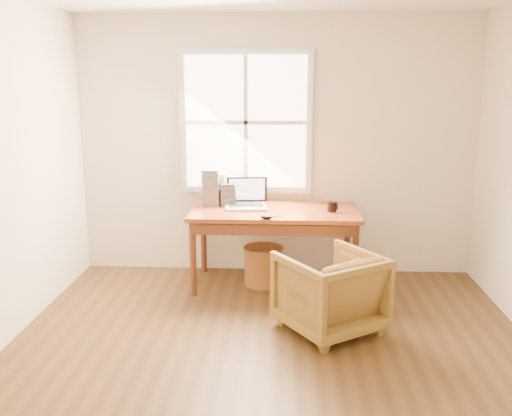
# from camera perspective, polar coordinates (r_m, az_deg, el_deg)

# --- Properties ---
(room_shell) EXTENTS (4.04, 4.54, 2.64)m
(room_shell) POSITION_cam_1_polar(r_m,az_deg,el_deg) (3.73, 1.05, 2.60)
(room_shell) COLOR #4C341A
(room_shell) RESTS_ON ground
(desk) EXTENTS (1.60, 0.80, 0.04)m
(desk) POSITION_cam_1_polar(r_m,az_deg,el_deg) (5.45, 1.87, -0.41)
(desk) COLOR brown
(desk) RESTS_ON room_shell
(armchair) EXTENTS (0.98, 0.99, 0.65)m
(armchair) POSITION_cam_1_polar(r_m,az_deg,el_deg) (4.60, 7.39, -8.32)
(armchair) COLOR brown
(armchair) RESTS_ON room_shell
(wicker_stool) EXTENTS (0.40, 0.40, 0.37)m
(wicker_stool) POSITION_cam_1_polar(r_m,az_deg,el_deg) (5.60, 0.74, -5.84)
(wicker_stool) COLOR brown
(wicker_stool) RESTS_ON room_shell
(laptop) EXTENTS (0.43, 0.45, 0.29)m
(laptop) POSITION_cam_1_polar(r_m,az_deg,el_deg) (5.48, -1.03, 1.46)
(laptop) COLOR #ADAFB5
(laptop) RESTS_ON desk
(mouse) EXTENTS (0.12, 0.07, 0.04)m
(mouse) POSITION_cam_1_polar(r_m,az_deg,el_deg) (5.09, 1.06, -0.91)
(mouse) COLOR black
(mouse) RESTS_ON desk
(coffee_mug) EXTENTS (0.10, 0.10, 0.10)m
(coffee_mug) POSITION_cam_1_polar(r_m,az_deg,el_deg) (5.42, 7.59, 0.15)
(coffee_mug) COLOR black
(coffee_mug) RESTS_ON desk
(cd_stack_a) EXTENTS (0.18, 0.17, 0.30)m
(cd_stack_a) POSITION_cam_1_polar(r_m,az_deg,el_deg) (5.69, -3.97, 1.88)
(cd_stack_a) COLOR silver
(cd_stack_a) RESTS_ON desk
(cd_stack_b) EXTENTS (0.16, 0.15, 0.22)m
(cd_stack_b) POSITION_cam_1_polar(r_m,az_deg,el_deg) (5.63, -2.83, 1.37)
(cd_stack_b) COLOR #25252A
(cd_stack_b) RESTS_ON desk
(cd_stack_c) EXTENTS (0.16, 0.15, 0.36)m
(cd_stack_c) POSITION_cam_1_polar(r_m,az_deg,el_deg) (5.60, -4.53, 2.01)
(cd_stack_c) COLOR #9696A2
(cd_stack_c) RESTS_ON desk
(cd_stack_d) EXTENTS (0.15, 0.13, 0.17)m
(cd_stack_d) POSITION_cam_1_polar(r_m,az_deg,el_deg) (5.74, -2.54, 1.33)
(cd_stack_d) COLOR silver
(cd_stack_d) RESTS_ON desk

